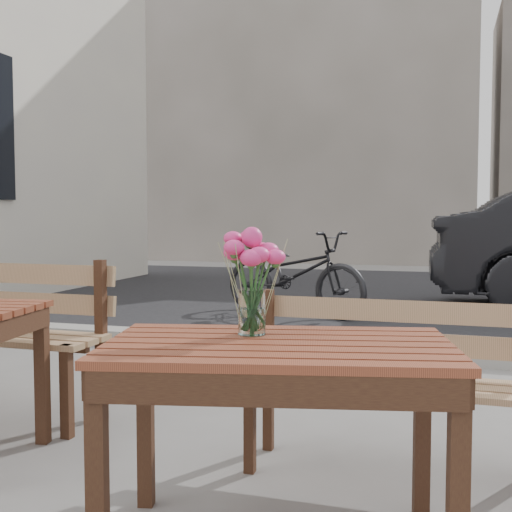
{
  "coord_description": "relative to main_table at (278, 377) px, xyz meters",
  "views": [
    {
      "loc": [
        0.31,
        -1.94,
        1.1
      ],
      "look_at": [
        -0.31,
        0.2,
        0.96
      ],
      "focal_mm": 45.0,
      "sensor_mm": 36.0,
      "label": 1
    }
  ],
  "objects": [
    {
      "name": "backdrop_buildings",
      "position": [
        0.36,
        14.35,
        3.03
      ],
      "size": [
        15.5,
        4.0,
        8.0
      ],
      "color": "slate",
      "rests_on": "ground"
    },
    {
      "name": "street",
      "position": [
        0.19,
        5.01,
        -0.54
      ],
      "size": [
        30.0,
        8.12,
        0.12
      ],
      "color": "black",
      "rests_on": "ground"
    },
    {
      "name": "main_table",
      "position": [
        0.0,
        0.0,
        0.0
      ],
      "size": [
        1.22,
        0.86,
        0.69
      ],
      "rotation": [
        0.0,
        0.0,
        0.2
      ],
      "color": "#622C19",
      "rests_on": "ground"
    },
    {
      "name": "main_vase",
      "position": [
        -0.12,
        0.1,
        0.34
      ],
      "size": [
        0.2,
        0.2,
        0.37
      ],
      "color": "white",
      "rests_on": "main_table"
    },
    {
      "name": "main_bench",
      "position": [
        0.3,
        0.79,
        -0.11
      ],
      "size": [
        1.25,
        0.39,
        0.77
      ],
      "rotation": [
        0.0,
        0.0,
        -0.02
      ],
      "color": "#92714B",
      "rests_on": "ground"
    },
    {
      "name": "bicycle",
      "position": [
        -1.06,
        4.87,
        -0.11
      ],
      "size": [
        1.89,
        1.19,
        0.94
      ],
      "primitive_type": "imported",
      "rotation": [
        0.0,
        0.0,
        1.22
      ],
      "color": "black",
      "rests_on": "ground"
    }
  ]
}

